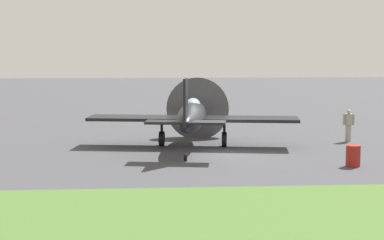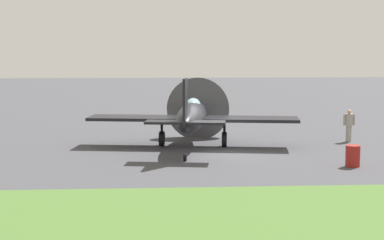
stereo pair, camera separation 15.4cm
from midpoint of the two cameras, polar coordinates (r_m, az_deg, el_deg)
ground_plane at (r=27.75m, az=2.59°, el=-3.28°), size 160.00×160.00×0.00m
grass_verge at (r=15.87m, az=7.82°, el=-10.97°), size 120.00×11.00×0.01m
airplane_lead at (r=29.24m, az=-0.12°, el=0.39°), size 10.73×8.53×3.80m
ground_crew_chief at (r=32.30m, az=14.86°, el=-0.45°), size 0.63×0.38×1.73m
fuel_drum at (r=25.45m, az=15.25°, el=-3.39°), size 0.60×0.60×0.90m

